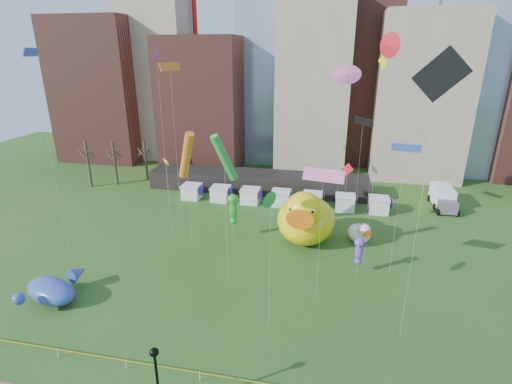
% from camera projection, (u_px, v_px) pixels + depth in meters
% --- Properties ---
extents(ground, '(160.00, 160.00, 0.00)m').
position_uv_depth(ground, '(200.00, 381.00, 28.78)').
color(ground, '#244F18').
rests_on(ground, ground).
extents(skyline, '(101.00, 23.00, 68.00)m').
position_uv_depth(skyline, '(307.00, 60.00, 77.11)').
color(skyline, brown).
rests_on(skyline, ground).
extents(pavilion, '(38.00, 6.00, 3.20)m').
position_uv_depth(pavilion, '(257.00, 182.00, 67.60)').
color(pavilion, black).
rests_on(pavilion, ground).
extents(vendor_tents, '(33.24, 2.80, 2.40)m').
position_uv_depth(vendor_tents, '(281.00, 198.00, 61.31)').
color(vendor_tents, white).
rests_on(vendor_tents, ground).
extents(bare_trees, '(8.44, 6.44, 8.50)m').
position_uv_depth(bare_trees, '(116.00, 163.00, 70.32)').
color(bare_trees, '#382B21').
rests_on(bare_trees, ground).
extents(caution_tape, '(50.00, 0.06, 0.90)m').
position_uv_depth(caution_tape, '(200.00, 374.00, 28.54)').
color(caution_tape, white).
rests_on(caution_tape, ground).
extents(big_duck, '(7.87, 10.21, 7.66)m').
position_uv_depth(big_duck, '(305.00, 218.00, 48.29)').
color(big_duck, yellow).
rests_on(big_duck, ground).
extents(small_duck, '(3.91, 4.26, 2.97)m').
position_uv_depth(small_duck, '(360.00, 233.00, 49.21)').
color(small_duck, white).
rests_on(small_duck, ground).
extents(seahorse_green, '(1.63, 1.92, 6.19)m').
position_uv_depth(seahorse_green, '(233.00, 207.00, 49.25)').
color(seahorse_green, silver).
rests_on(seahorse_green, ground).
extents(seahorse_purple, '(1.34, 1.54, 4.46)m').
position_uv_depth(seahorse_purple, '(359.00, 249.00, 41.53)').
color(seahorse_purple, silver).
rests_on(seahorse_purple, ground).
extents(whale_inflatable, '(6.64, 7.55, 2.63)m').
position_uv_depth(whale_inflatable, '(53.00, 289.00, 37.82)').
color(whale_inflatable, '#413A9E').
rests_on(whale_inflatable, ground).
extents(lamppost, '(0.60, 0.60, 5.75)m').
position_uv_depth(lamppost, '(157.00, 374.00, 24.93)').
color(lamppost, black).
rests_on(lamppost, footpath).
extents(box_truck, '(3.12, 7.41, 3.13)m').
position_uv_depth(box_truck, '(443.00, 197.00, 60.39)').
color(box_truck, white).
rests_on(box_truck, ground).
extents(kite_0, '(1.60, 0.77, 9.83)m').
position_uv_depth(kite_0, '(347.00, 171.00, 49.31)').
color(kite_0, silver).
rests_on(kite_0, ground).
extents(kite_1, '(3.86, 1.27, 13.11)m').
position_uv_depth(kite_1, '(324.00, 176.00, 35.18)').
color(kite_1, silver).
rests_on(kite_1, ground).
extents(kite_2, '(2.42, 2.81, 15.13)m').
position_uv_depth(kite_2, '(363.00, 122.00, 49.67)').
color(kite_2, silver).
rests_on(kite_2, ground).
extents(kite_3, '(2.63, 2.66, 15.89)m').
position_uv_depth(kite_3, '(224.00, 158.00, 37.48)').
color(kite_3, silver).
rests_on(kite_3, ground).
extents(kite_4, '(1.02, 1.74, 22.92)m').
position_uv_depth(kite_4, '(382.00, 70.00, 48.81)').
color(kite_4, silver).
rests_on(kite_4, ground).
extents(kite_5, '(1.01, 2.65, 23.53)m').
position_uv_depth(kite_5, '(31.00, 55.00, 36.61)').
color(kite_5, silver).
rests_on(kite_5, ground).
extents(kite_6, '(1.85, 3.56, 21.76)m').
position_uv_depth(kite_6, '(170.00, 68.00, 51.83)').
color(kite_6, silver).
rests_on(kite_6, ground).
extents(kite_7, '(0.37, 1.91, 23.58)m').
position_uv_depth(kite_7, '(157.00, 64.00, 54.35)').
color(kite_7, silver).
rests_on(kite_7, ground).
extents(kite_8, '(1.35, 2.42, 25.04)m').
position_uv_depth(kite_8, '(388.00, 45.00, 38.90)').
color(kite_8, silver).
rests_on(kite_8, ground).
extents(kite_9, '(2.42, 0.33, 21.65)m').
position_uv_depth(kite_9, '(347.00, 75.00, 48.26)').
color(kite_9, silver).
rests_on(kite_9, ground).
extents(kite_10, '(3.70, 0.68, 23.61)m').
position_uv_depth(kite_10, '(441.00, 79.00, 25.92)').
color(kite_10, silver).
rests_on(kite_10, ground).
extents(kite_11, '(0.65, 1.25, 12.74)m').
position_uv_depth(kite_11, '(271.00, 201.00, 30.61)').
color(kite_11, silver).
rests_on(kite_11, ground).
extents(kite_12, '(1.39, 1.51, 10.16)m').
position_uv_depth(kite_12, '(166.00, 163.00, 49.21)').
color(kite_12, silver).
rests_on(kite_12, ground).
extents(kite_13, '(2.83, 0.87, 14.68)m').
position_uv_depth(kite_13, '(406.00, 149.00, 37.98)').
color(kite_13, silver).
rests_on(kite_13, ground).
extents(kite_14, '(3.30, 3.25, 14.74)m').
position_uv_depth(kite_14, '(186.00, 156.00, 45.08)').
color(kite_14, silver).
rests_on(kite_14, ground).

